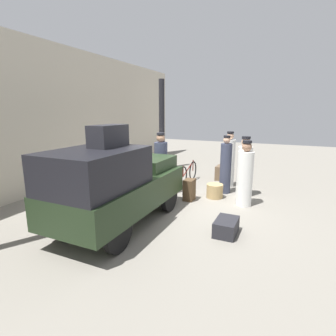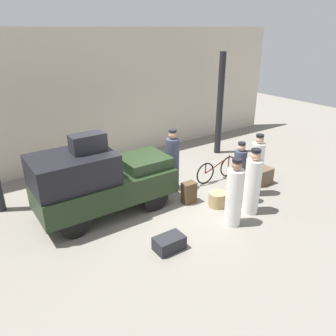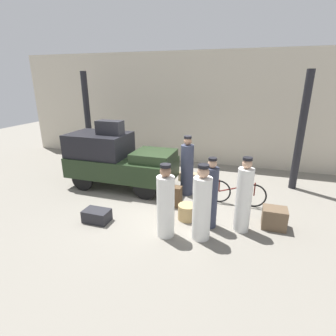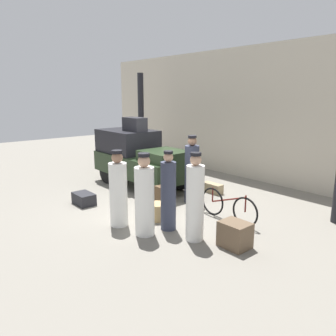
# 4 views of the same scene
# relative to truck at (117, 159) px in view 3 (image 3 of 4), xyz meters

# --- Properties ---
(ground_plane) EXTENTS (30.00, 30.00, 0.00)m
(ground_plane) POSITION_rel_truck_xyz_m (1.68, -0.55, -0.95)
(ground_plane) COLOR gray
(station_building_facade) EXTENTS (16.00, 0.15, 4.50)m
(station_building_facade) POSITION_rel_truck_xyz_m (1.68, 3.53, 1.30)
(station_building_facade) COLOR beige
(station_building_facade) RESTS_ON ground
(canopy_pillar_left) EXTENTS (0.23, 0.23, 3.72)m
(canopy_pillar_left) POSITION_rel_truck_xyz_m (-2.12, 1.65, 0.91)
(canopy_pillar_left) COLOR black
(canopy_pillar_left) RESTS_ON ground
(canopy_pillar_right) EXTENTS (0.23, 0.23, 3.72)m
(canopy_pillar_right) POSITION_rel_truck_xyz_m (5.58, 1.65, 0.91)
(canopy_pillar_right) COLOR black
(canopy_pillar_right) RESTS_ON ground
(truck) EXTENTS (3.50, 1.51, 1.76)m
(truck) POSITION_rel_truck_xyz_m (0.00, 0.00, 0.00)
(truck) COLOR black
(truck) RESTS_ON ground
(bicycle) EXTENTS (1.66, 0.04, 0.73)m
(bicycle) POSITION_rel_truck_xyz_m (3.88, -0.19, -0.60)
(bicycle) COLOR black
(bicycle) RESTS_ON ground
(wicker_basket) EXTENTS (0.47, 0.47, 0.40)m
(wicker_basket) POSITION_rel_truck_xyz_m (2.76, -1.43, -0.75)
(wicker_basket) COLOR tan
(wicker_basket) RESTS_ON ground
(porter_carrying_trunk) EXTENTS (0.34, 0.34, 1.75)m
(porter_carrying_trunk) POSITION_rel_truck_xyz_m (3.35, -1.59, -0.14)
(porter_carrying_trunk) COLOR #33384C
(porter_carrying_trunk) RESTS_ON ground
(porter_with_bicycle) EXTENTS (0.36, 0.36, 1.81)m
(porter_with_bicycle) POSITION_rel_truck_xyz_m (4.11, -1.53, -0.11)
(porter_with_bicycle) COLOR white
(porter_with_bicycle) RESTS_ON ground
(conductor_in_dark_uniform) EXTENTS (0.41, 0.41, 1.76)m
(conductor_in_dark_uniform) POSITION_rel_truck_xyz_m (3.25, -2.15, -0.15)
(conductor_in_dark_uniform) COLOR white
(conductor_in_dark_uniform) RESTS_ON ground
(porter_standing_middle) EXTENTS (0.39, 0.39, 1.85)m
(porter_standing_middle) POSITION_rel_truck_xyz_m (2.35, 0.10, -0.10)
(porter_standing_middle) COLOR #33384C
(porter_standing_middle) RESTS_ON ground
(porter_lifting_near_truck) EXTENTS (0.40, 0.40, 1.73)m
(porter_lifting_near_truck) POSITION_rel_truck_xyz_m (2.46, -2.30, -0.16)
(porter_lifting_near_truck) COLOR white
(porter_lifting_near_truck) RESTS_ON ground
(trunk_large_brown) EXTENTS (0.66, 0.42, 0.31)m
(trunk_large_brown) POSITION_rel_truck_xyz_m (0.61, -2.25, -0.80)
(trunk_large_brown) COLOR #232328
(trunk_large_brown) RESTS_ON ground
(trunk_wicker_pale) EXTENTS (0.56, 0.45, 0.51)m
(trunk_wicker_pale) POSITION_rel_truck_xyz_m (4.86, -1.17, -0.70)
(trunk_wicker_pale) COLOR brown
(trunk_wicker_pale) RESTS_ON ground
(suitcase_black_upright) EXTENTS (0.66, 0.26, 0.29)m
(suitcase_black_upright) POSITION_rel_truck_xyz_m (2.13, 1.21, -0.80)
(suitcase_black_upright) COLOR #9E8966
(suitcase_black_upright) RESTS_ON ground
(suitcase_tan_flat) EXTENTS (0.37, 0.26, 0.60)m
(suitcase_tan_flat) POSITION_rel_truck_xyz_m (2.24, -0.84, -0.65)
(suitcase_tan_flat) COLOR #4C3823
(suitcase_tan_flat) RESTS_ON ground
(trunk_on_truck_roof) EXTENTS (0.83, 0.43, 0.43)m
(trunk_on_truck_roof) POSITION_rel_truck_xyz_m (-0.17, 0.00, 1.03)
(trunk_on_truck_roof) COLOR #232328
(trunk_on_truck_roof) RESTS_ON truck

